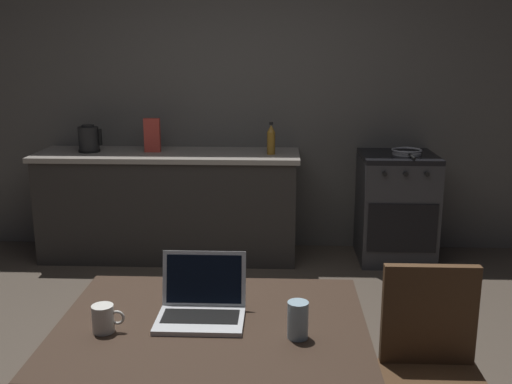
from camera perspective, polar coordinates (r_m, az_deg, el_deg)
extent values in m
plane|color=#473D33|center=(3.34, -3.69, -17.56)|extent=(12.00, 12.00, 0.00)
cube|color=#504E49|center=(5.16, 2.16, 9.28)|extent=(6.40, 0.10, 2.67)
cube|color=#282623|center=(5.05, -8.27, -1.43)|extent=(2.10, 0.60, 0.85)
cube|color=gray|center=(4.95, -8.44, 3.55)|extent=(2.16, 0.64, 0.04)
cube|color=#2D2D30|center=(5.06, 13.24, -1.64)|extent=(0.60, 0.60, 0.85)
cube|color=black|center=(4.96, 13.51, 3.33)|extent=(0.60, 0.60, 0.04)
cube|color=black|center=(4.79, 13.86, -3.40)|extent=(0.54, 0.01, 0.39)
cylinder|color=black|center=(4.64, 12.25, 1.70)|extent=(0.04, 0.02, 0.04)
cylinder|color=black|center=(4.67, 14.18, 1.67)|extent=(0.04, 0.02, 0.04)
cylinder|color=black|center=(4.71, 16.09, 1.64)|extent=(0.04, 0.02, 0.04)
cube|color=#332319|center=(2.25, -4.22, -12.80)|extent=(1.13, 0.87, 0.04)
cylinder|color=#332319|center=(2.84, -13.74, -15.68)|extent=(0.05, 0.05, 0.71)
cylinder|color=#332319|center=(2.75, 7.81, -16.41)|extent=(0.05, 0.05, 0.71)
cube|color=#4C331E|center=(2.54, 16.28, -11.22)|extent=(0.38, 0.04, 0.42)
cube|color=silver|center=(2.23, -5.38, -12.18)|extent=(0.32, 0.22, 0.02)
cube|color=black|center=(2.24, -5.34, -11.78)|extent=(0.28, 0.12, 0.00)
cube|color=silver|center=(2.31, -4.99, -8.25)|extent=(0.32, 0.06, 0.21)
cube|color=black|center=(2.31, -5.01, -8.32)|extent=(0.29, 0.05, 0.18)
cylinder|color=black|center=(5.11, -15.68, 3.84)|extent=(0.17, 0.17, 0.02)
cylinder|color=black|center=(5.10, -15.75, 5.00)|extent=(0.17, 0.17, 0.19)
cylinder|color=black|center=(5.08, -15.83, 6.14)|extent=(0.10, 0.10, 0.02)
cube|color=black|center=(5.06, -14.70, 5.12)|extent=(0.02, 0.02, 0.13)
cylinder|color=#8C601E|center=(4.80, 1.45, 4.70)|extent=(0.07, 0.07, 0.18)
cone|color=#8C601E|center=(4.78, 1.46, 6.12)|extent=(0.07, 0.07, 0.06)
cylinder|color=black|center=(4.78, 1.47, 6.59)|extent=(0.03, 0.03, 0.02)
cylinder|color=gray|center=(4.95, 14.24, 3.57)|extent=(0.23, 0.23, 0.01)
torus|color=gray|center=(4.94, 14.26, 3.92)|extent=(0.24, 0.24, 0.02)
cylinder|color=black|center=(4.75, 14.74, 3.30)|extent=(0.02, 0.18, 0.02)
cylinder|color=silver|center=(2.21, -14.45, -11.67)|extent=(0.08, 0.08, 0.10)
torus|color=silver|center=(2.20, -13.16, -11.64)|extent=(0.05, 0.01, 0.05)
cylinder|color=#99B7C6|center=(2.10, 4.03, -12.13)|extent=(0.07, 0.07, 0.13)
cube|color=#B2382D|center=(4.97, -9.92, 5.39)|extent=(0.13, 0.05, 0.28)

